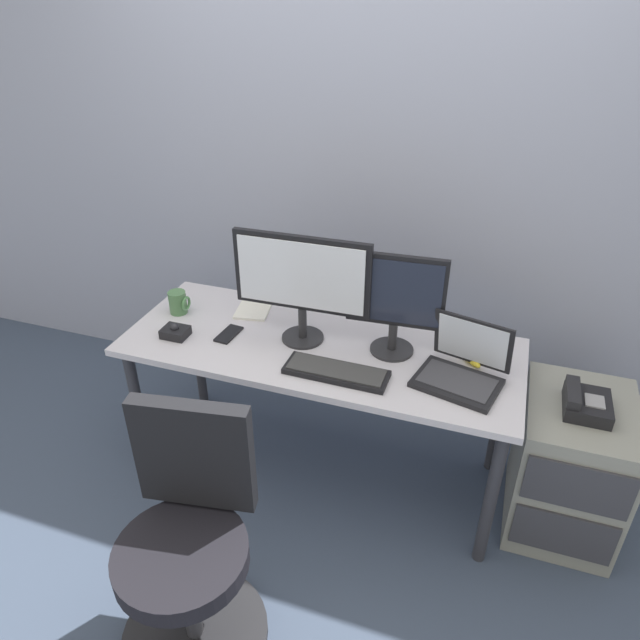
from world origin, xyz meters
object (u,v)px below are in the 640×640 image
(file_cabinet, at_px, (568,465))
(banana, at_px, (468,354))
(trackball_mouse, at_px, (175,332))
(monitor_side, at_px, (395,299))
(paper_notepad, at_px, (254,308))
(monitor_main, at_px, (302,280))
(desk_phone, at_px, (585,403))
(laptop, at_px, (463,367))
(cell_phone, at_px, (229,334))
(keyboard, at_px, (336,372))
(office_chair, at_px, (189,548))
(coffee_mug, at_px, (178,302))

(file_cabinet, bearing_deg, banana, 174.71)
(trackball_mouse, bearing_deg, monitor_side, 11.86)
(paper_notepad, relative_size, banana, 1.09)
(monitor_main, distance_m, trackball_mouse, 0.61)
(file_cabinet, distance_m, desk_phone, 0.34)
(laptop, height_order, trackball_mouse, laptop)
(file_cabinet, distance_m, cell_phone, 1.53)
(trackball_mouse, distance_m, paper_notepad, 0.39)
(laptop, relative_size, cell_phone, 2.56)
(trackball_mouse, bearing_deg, paper_notepad, 55.19)
(file_cabinet, bearing_deg, keyboard, -166.00)
(desk_phone, bearing_deg, trackball_mouse, -174.00)
(office_chair, bearing_deg, file_cabinet, 36.95)
(file_cabinet, bearing_deg, office_chair, -143.05)
(banana, bearing_deg, trackball_mouse, -169.02)
(banana, bearing_deg, laptop, -93.45)
(monitor_side, xyz_separation_m, keyboard, (-0.17, -0.23, -0.23))
(monitor_main, bearing_deg, cell_phone, -166.52)
(keyboard, distance_m, banana, 0.55)
(keyboard, xyz_separation_m, trackball_mouse, (-0.74, 0.04, 0.01))
(office_chair, xyz_separation_m, banana, (0.77, 0.97, 0.33))
(monitor_side, bearing_deg, monitor_main, -174.93)
(file_cabinet, height_order, laptop, laptop)
(laptop, distance_m, coffee_mug, 1.30)
(file_cabinet, distance_m, laptop, 0.67)
(file_cabinet, distance_m, banana, 0.63)
(monitor_main, height_order, trackball_mouse, monitor_main)
(laptop, height_order, banana, laptop)
(office_chair, relative_size, banana, 4.80)
(banana, bearing_deg, coffee_mug, -177.80)
(monitor_side, bearing_deg, coffee_mug, -179.70)
(office_chair, xyz_separation_m, monitor_main, (0.08, 0.89, 0.59))
(monitor_main, relative_size, coffee_mug, 5.45)
(monitor_side, relative_size, keyboard, 1.05)
(monitor_side, distance_m, banana, 0.38)
(desk_phone, relative_size, trackball_mouse, 1.82)
(coffee_mug, bearing_deg, office_chair, -59.78)
(office_chair, height_order, monitor_side, monitor_side)
(desk_phone, height_order, coffee_mug, coffee_mug)
(desk_phone, relative_size, banana, 1.05)
(office_chair, bearing_deg, trackball_mouse, 121.19)
(desk_phone, bearing_deg, paper_notepad, 174.23)
(file_cabinet, relative_size, cell_phone, 4.31)
(office_chair, bearing_deg, monitor_side, 63.54)
(monitor_main, height_order, paper_notepad, monitor_main)
(monitor_main, xyz_separation_m, trackball_mouse, (-0.53, -0.16, -0.26))
(office_chair, distance_m, coffee_mug, 1.13)
(trackball_mouse, height_order, banana, trackball_mouse)
(office_chair, xyz_separation_m, paper_notepad, (-0.22, 1.06, 0.31))
(trackball_mouse, xyz_separation_m, banana, (1.21, 0.24, -0.00))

